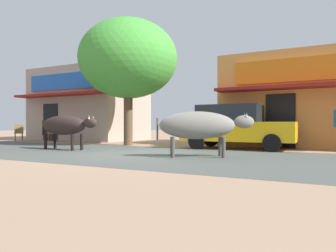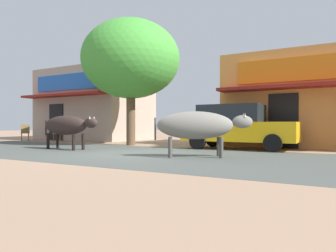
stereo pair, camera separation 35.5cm
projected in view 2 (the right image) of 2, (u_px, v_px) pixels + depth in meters
ground at (129, 153)px, 9.93m from camera, size 80.00×80.00×0.00m
asphalt_road at (129, 153)px, 9.93m from camera, size 72.00×5.90×0.00m
storefront_left_cafe at (95, 105)px, 19.70m from camera, size 6.22×5.20×4.24m
storefront_right_club at (332, 100)px, 13.22m from camera, size 8.31×5.20×3.84m
roadside_tree at (131, 60)px, 13.94m from camera, size 4.31×4.31×5.51m
parked_hatchback_car at (237, 126)px, 11.73m from camera, size 4.12×1.88×1.64m
cow_near_brown at (67, 126)px, 11.56m from camera, size 2.80×0.77×1.24m
cow_far_dark at (197, 126)px, 8.79m from camera, size 2.56×1.70×1.27m
cafe_chair_near_tree at (58, 132)px, 16.55m from camera, size 0.59×0.59×0.92m
cafe_chair_by_doorway at (25, 132)px, 17.49m from camera, size 0.61×0.61×0.92m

